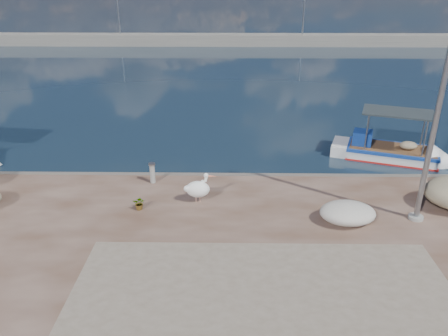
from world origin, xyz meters
TOP-DOWN VIEW (x-y plane):
  - ground at (0.00, 0.00)m, footprint 1400.00×1400.00m
  - breakwater at (-0.00, 40.00)m, footprint 120.00×2.20m
  - boat_right at (7.10, 7.86)m, footprint 5.35×3.24m
  - pelican at (-0.82, 2.88)m, footprint 1.05×0.58m
  - lamp_post at (5.85, 1.93)m, footprint 0.44×0.96m
  - bollard_near at (-2.54, 4.29)m, footprint 0.24×0.24m
  - potted_plant at (-2.63, 2.35)m, footprint 0.42×0.38m
  - net_pile_d at (3.71, 1.68)m, footprint 1.65×1.24m

SIDE VIEW (x-z plane):
  - ground at x=0.00m, z-range 0.00..0.00m
  - boat_right at x=7.10m, z-range -1.03..1.41m
  - breakwater at x=0.00m, z-range -3.15..4.35m
  - potted_plant at x=-2.63m, z-range 0.50..0.93m
  - net_pile_d at x=3.71m, z-range 0.50..1.12m
  - bollard_near at x=-2.54m, z-range 0.53..1.27m
  - pelican at x=-0.82m, z-range 0.47..1.48m
  - lamp_post at x=5.85m, z-range 0.30..7.30m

